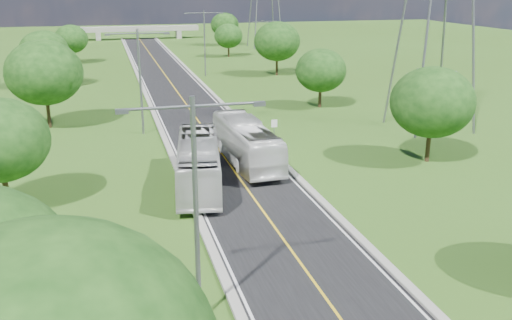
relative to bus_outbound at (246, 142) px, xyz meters
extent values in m
plane|color=#335517|center=(-1.45, 26.64, -1.78)|extent=(260.00, 260.00, 0.00)
cube|color=black|center=(-1.45, 32.64, -1.75)|extent=(8.00, 150.00, 0.06)
cube|color=gray|center=(-5.70, 32.64, -1.67)|extent=(0.50, 150.00, 0.22)
cube|color=gray|center=(2.80, 32.64, -1.67)|extent=(0.50, 150.00, 0.22)
cylinder|color=slate|center=(3.75, 4.64, -0.58)|extent=(0.08, 0.08, 2.40)
cube|color=white|center=(3.75, 4.61, 0.22)|extent=(0.55, 0.04, 0.70)
cube|color=gray|center=(-11.45, 106.64, -0.78)|extent=(1.20, 3.00, 2.00)
cube|color=gray|center=(8.55, 106.64, -0.78)|extent=(1.20, 3.00, 2.00)
cube|color=gray|center=(-1.45, 106.64, 0.82)|extent=(30.00, 3.00, 1.20)
cylinder|color=slate|center=(-7.45, -21.36, 3.22)|extent=(0.22, 0.22, 10.00)
cylinder|color=slate|center=(-8.85, -21.36, 7.82)|extent=(2.80, 0.12, 0.12)
cylinder|color=slate|center=(-6.05, -21.36, 7.82)|extent=(2.80, 0.12, 0.12)
cube|color=slate|center=(-10.15, -21.36, 7.77)|extent=(0.50, 0.25, 0.18)
cube|color=slate|center=(-4.75, -21.36, 7.77)|extent=(0.50, 0.25, 0.18)
cylinder|color=slate|center=(-7.45, 11.64, 3.22)|extent=(0.22, 0.22, 10.00)
cylinder|color=slate|center=(-8.85, 11.64, 7.82)|extent=(2.80, 0.12, 0.12)
cylinder|color=slate|center=(-6.05, 11.64, 7.82)|extent=(2.80, 0.12, 0.12)
cube|color=slate|center=(-10.15, 11.64, 7.77)|extent=(0.50, 0.25, 0.18)
cube|color=slate|center=(-4.75, 11.64, 7.77)|extent=(0.50, 0.25, 0.18)
cylinder|color=slate|center=(4.55, 44.64, 3.22)|extent=(0.22, 0.22, 10.00)
cylinder|color=slate|center=(3.15, 44.64, 7.82)|extent=(2.80, 0.12, 0.12)
cylinder|color=slate|center=(5.95, 44.64, 7.82)|extent=(2.80, 0.12, 0.12)
cube|color=slate|center=(1.85, 44.64, 7.77)|extent=(0.50, 0.25, 0.18)
cube|color=slate|center=(7.25, 44.64, 7.77)|extent=(0.50, 0.25, 0.18)
cylinder|color=black|center=(-17.45, -5.36, -0.43)|extent=(0.36, 0.36, 2.70)
cylinder|color=black|center=(-16.45, 16.64, -0.16)|extent=(0.36, 0.36, 3.24)
ellipsoid|color=#13380F|center=(-16.45, 16.64, 3.80)|extent=(7.56, 7.56, 6.43)
cylinder|color=black|center=(-18.45, 40.64, -0.34)|extent=(0.36, 0.36, 2.88)
ellipsoid|color=#13380F|center=(-18.45, 40.64, 3.18)|extent=(6.72, 6.72, 5.71)
cylinder|color=black|center=(-15.95, 64.64, -0.52)|extent=(0.36, 0.36, 2.52)
ellipsoid|color=#13380F|center=(-15.95, 64.64, 2.56)|extent=(5.88, 5.88, 5.00)
cylinder|color=black|center=(14.55, -3.36, -0.34)|extent=(0.36, 0.36, 2.88)
ellipsoid|color=#13380F|center=(14.55, -3.36, 3.18)|extent=(6.72, 6.72, 5.71)
cylinder|color=black|center=(13.55, 18.64, -0.52)|extent=(0.36, 0.36, 2.52)
ellipsoid|color=#13380F|center=(13.55, 18.64, 2.56)|extent=(5.88, 5.88, 5.00)
cylinder|color=black|center=(15.55, 42.64, -0.25)|extent=(0.36, 0.36, 3.06)
ellipsoid|color=#13380F|center=(15.55, 42.64, 3.49)|extent=(7.14, 7.14, 6.07)
cylinder|color=black|center=(13.05, 66.64, -0.61)|extent=(0.36, 0.36, 2.34)
ellipsoid|color=#13380F|center=(13.05, 66.64, 2.25)|extent=(5.46, 5.46, 4.64)
cylinder|color=black|center=(16.55, 86.64, -0.43)|extent=(0.36, 0.36, 2.70)
ellipsoid|color=#13380F|center=(16.55, 86.64, 2.87)|extent=(6.30, 6.30, 5.36)
imported|color=silver|center=(0.00, 0.00, 0.00)|extent=(3.26, 12.40, 3.43)
imported|color=silver|center=(-4.65, -4.44, 0.00)|extent=(4.81, 12.63, 3.43)
camera|label=1|loc=(-10.67, -43.11, 12.52)|focal=40.00mm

